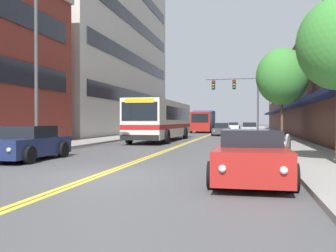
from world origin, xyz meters
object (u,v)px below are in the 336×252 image
Objects in this scene: car_dark_grey_moving_third at (222,130)px; fire_hydrant at (288,144)px; street_lamp_left_near at (42,45)px; city_bus at (162,119)px; street_tree_right_mid at (282,77)px; car_navy_parked_left_near at (28,144)px; traffic_signal_mast at (240,93)px; car_champagne_parked_left_mid at (170,129)px; car_white_moving_lead at (233,126)px; car_silver_parked_right_mid at (249,129)px; car_red_parked_right_foreground at (251,157)px; car_slate_blue_moving_second at (222,128)px; box_truck at (204,121)px.

car_dark_grey_moving_third reaches higher than fire_hydrant.
street_lamp_left_near is (-6.47, -25.32, 4.43)m from car_dark_grey_moving_third.
street_lamp_left_near reaches higher than city_bus.
car_dark_grey_moving_third is 0.56× the size of street_lamp_left_near.
street_tree_right_mid is at bearing -15.32° from city_bus.
traffic_signal_mast reaches higher than car_navy_parked_left_near.
car_champagne_parked_left_mid is 0.69× the size of street_tree_right_mid.
street_lamp_left_near is at bearing -136.32° from street_tree_right_mid.
car_white_moving_lead is (6.13, 23.64, -0.02)m from car_champagne_parked_left_mid.
street_tree_right_mid is (2.08, -17.80, 3.95)m from car_silver_parked_right_mid.
car_silver_parked_right_mid is at bearing 73.98° from car_navy_parked_left_near.
street_lamp_left_near is (-0.58, 2.02, 4.41)m from car_navy_parked_left_near.
traffic_signal_mast reaches higher than car_dark_grey_moving_third.
street_lamp_left_near is (-8.41, -22.94, 0.66)m from traffic_signal_mast.
car_dark_grey_moving_third is at bearing 71.73° from city_bus.
car_navy_parked_left_near is 4.88m from street_lamp_left_near.
car_navy_parked_left_near is at bearing -97.27° from city_bus.
fire_hydrant is at bearing 9.00° from street_lamp_left_near.
street_lamp_left_near reaches higher than car_silver_parked_right_mid.
street_tree_right_mid is 10.10m from fire_hydrant.
city_bus reaches higher than car_white_moving_lead.
car_white_moving_lead is at bearing 94.99° from fire_hydrant.
car_dark_grey_moving_third is at bearing 109.35° from street_tree_right_mid.
traffic_signal_mast is at bearing 91.84° from car_red_parked_right_foreground.
car_navy_parked_left_near reaches higher than car_slate_blue_moving_second.
car_slate_blue_moving_second is at bearing 66.48° from car_champagne_parked_left_mid.
car_red_parked_right_foreground is at bearing -87.39° from car_white_moving_lead.
street_tree_right_mid reaches higher than traffic_signal_mast.
car_champagne_parked_left_mid is at bearing 89.75° from car_navy_parked_left_near.
street_lamp_left_near is 11.98m from fire_hydrant.
street_lamp_left_near is at bearing -91.58° from car_champagne_parked_left_mid.
traffic_signal_mast reaches higher than car_slate_blue_moving_second.
city_bus is 9.71m from street_tree_right_mid.
traffic_signal_mast is at bearing -67.73° from box_truck.
traffic_signal_mast is 7.21× the size of fire_hydrant.
box_truck is 35.67m from street_lamp_left_near.
city_bus is 1.97× the size of street_tree_right_mid.
car_slate_blue_moving_second is (-1.09, -12.06, -0.00)m from car_white_moving_lead.
city_bus is 2.71× the size of car_white_moving_lead.
car_white_moving_lead is 0.75× the size of traffic_signal_mast.
car_silver_parked_right_mid reaches higher than car_navy_parked_left_near.
car_slate_blue_moving_second is 14.89m from traffic_signal_mast.
car_slate_blue_moving_second is at bearing 81.20° from street_lamp_left_near.
car_red_parked_right_foreground is 41.29m from box_truck.
car_slate_blue_moving_second is 0.59× the size of box_truck.
street_lamp_left_near is 15.92m from street_tree_right_mid.
car_white_moving_lead is 5.40× the size of fire_hydrant.
city_bus is at bearing 79.24° from street_lamp_left_near.
car_champagne_parked_left_mid is 32.18m from car_red_parked_right_foreground.
car_navy_parked_left_near is at bearing -102.16° from car_dark_grey_moving_third.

